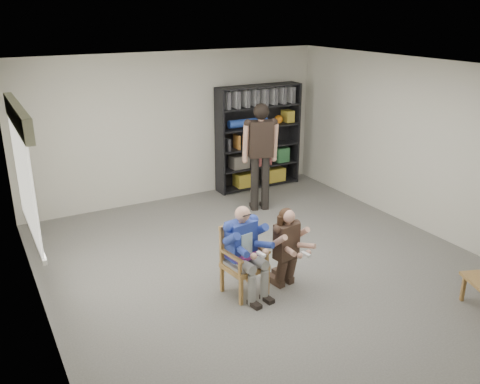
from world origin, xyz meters
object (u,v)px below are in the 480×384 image
kneeling_woman (288,248)px  bookshelf (258,137)px  standing_man (260,159)px  seated_man (245,251)px  armchair (245,261)px

kneeling_woman → bookshelf: size_ratio=0.53×
standing_man → seated_man: bearing=-108.1°
bookshelf → standing_man: 1.31m
bookshelf → standing_man: (-0.64, -1.14, -0.07)m
armchair → standing_man: bearing=46.8°
seated_man → bookshelf: 4.29m
seated_man → kneeling_woman: size_ratio=1.09×
armchair → seated_man: bearing=81.5°
bookshelf → standing_man: bookshelf is taller
bookshelf → armchair: bearing=-123.0°
bookshelf → kneeling_woman: bearing=-115.3°
armchair → seated_man: seated_man is taller
armchair → bookshelf: bearing=48.5°
standing_man → kneeling_woman: bearing=-96.8°
seated_man → bookshelf: size_ratio=0.58×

